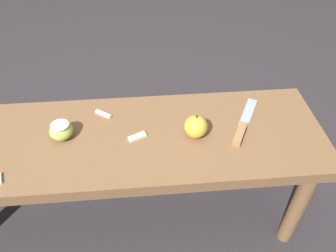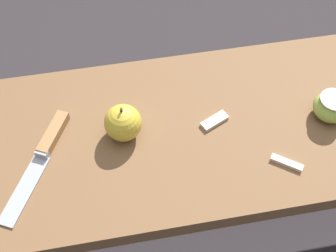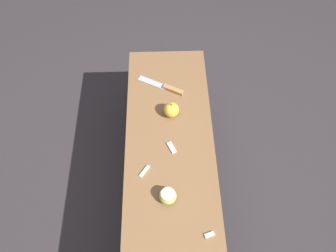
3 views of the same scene
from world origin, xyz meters
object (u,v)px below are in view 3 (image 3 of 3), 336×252
(apple_cut, at_px, (168,196))
(wooden_bench, at_px, (170,171))
(knife, at_px, (167,88))
(apple_whole, at_px, (171,110))

(apple_cut, bearing_deg, wooden_bench, 173.69)
(wooden_bench, xyz_separation_m, knife, (-0.42, -0.00, 0.07))
(apple_cut, bearing_deg, knife, 178.57)
(wooden_bench, distance_m, apple_cut, 0.17)
(wooden_bench, height_order, apple_cut, apple_cut)
(wooden_bench, bearing_deg, knife, -179.73)
(wooden_bench, bearing_deg, apple_whole, 177.44)
(apple_whole, relative_size, apple_cut, 1.14)
(wooden_bench, height_order, knife, knife)
(wooden_bench, height_order, apple_whole, apple_whole)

